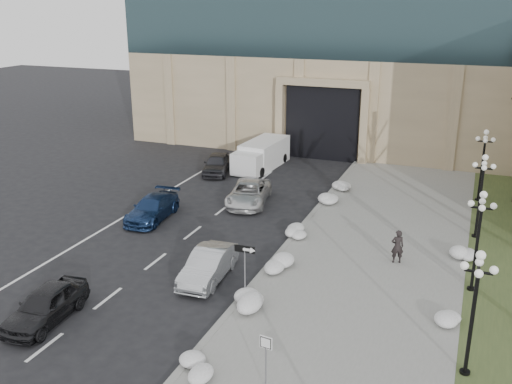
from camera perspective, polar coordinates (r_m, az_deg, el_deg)
sidewalk at (r=29.32m, az=11.35°, el=-6.68°), size 9.00×40.00×0.12m
curb at (r=30.29m, az=2.94°, el=-5.45°), size 0.30×40.00×0.14m
grass_strip at (r=29.12m, az=24.13°, el=-8.26°), size 4.00×40.00×0.10m
car_a at (r=24.97m, az=-20.29°, el=-10.56°), size 1.95×4.32×1.44m
car_b at (r=26.81m, az=-4.79°, el=-7.30°), size 1.81×4.45×1.44m
car_c at (r=34.44m, az=-10.32°, el=-1.60°), size 2.32×4.87×1.37m
car_d at (r=36.47m, az=-0.74°, el=-0.11°), size 3.25×5.41×1.41m
car_e at (r=43.06m, az=-3.91°, el=2.85°), size 2.82×4.68×1.49m
pedestrian at (r=28.88m, az=13.96°, el=-5.30°), size 0.72×0.59×1.71m
box_truck at (r=44.38m, az=0.54°, el=3.70°), size 2.63×6.55×2.04m
one_way_sign at (r=24.28m, az=-0.80°, el=-6.43°), size 0.96×0.26×2.58m
keep_sign at (r=19.32m, az=0.99°, el=-15.63°), size 0.45×0.09×2.09m
snow_clump_b at (r=20.93m, az=-5.97°, el=-16.83°), size 1.10×1.60×0.36m
snow_clump_c at (r=24.44m, az=-0.54°, el=-11.07°), size 1.10×1.60×0.36m
snow_clump_d at (r=27.67m, az=1.91°, el=-7.34°), size 1.10×1.60×0.36m
snow_clump_e at (r=31.61m, az=4.27°, el=-3.97°), size 1.10×1.60×0.36m
snow_clump_f at (r=36.34m, az=6.94°, el=-0.99°), size 1.10×1.60×0.36m
snow_clump_g at (r=39.51m, az=8.62°, el=0.55°), size 1.10×1.60×0.36m
snow_clump_i at (r=24.77m, az=19.33°, el=-11.80°), size 1.10×1.60×0.36m
snow_clump_j at (r=30.20m, az=19.76°, el=-6.19°), size 1.10×1.60×0.36m
lamppost_a at (r=20.52m, az=21.06°, el=-9.79°), size 1.18×1.18×4.76m
lamppost_b at (r=26.47m, az=21.42°, el=-3.38°), size 1.18×1.18×4.76m
lamppost_c at (r=32.63m, az=21.64°, el=0.64°), size 1.18×1.18×4.76m
lamppost_d at (r=38.91m, az=21.79°, el=3.38°), size 1.18×1.18×4.76m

